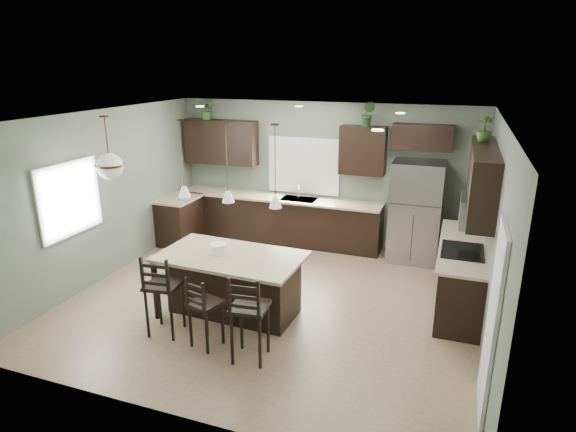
# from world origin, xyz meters

# --- Properties ---
(ground) EXTENTS (6.00, 6.00, 0.00)m
(ground) POSITION_xyz_m (0.00, 0.00, 0.00)
(ground) COLOR #9E8466
(ground) RESTS_ON ground
(pantry_door) EXTENTS (0.04, 0.82, 2.04)m
(pantry_door) POSITION_xyz_m (2.98, -1.55, 1.02)
(pantry_door) COLOR white
(pantry_door) RESTS_ON ground
(window_back) EXTENTS (1.35, 0.02, 1.00)m
(window_back) POSITION_xyz_m (-0.40, 2.73, 1.55)
(window_back) COLOR white
(window_back) RESTS_ON room_shell
(window_left) EXTENTS (0.02, 1.10, 1.00)m
(window_left) POSITION_xyz_m (-2.98, -0.80, 1.55)
(window_left) COLOR white
(window_left) RESTS_ON room_shell
(left_return_cabs) EXTENTS (0.60, 0.90, 0.90)m
(left_return_cabs) POSITION_xyz_m (-2.70, 1.70, 0.45)
(left_return_cabs) COLOR black
(left_return_cabs) RESTS_ON ground
(left_return_countertop) EXTENTS (0.66, 0.96, 0.04)m
(left_return_countertop) POSITION_xyz_m (-2.68, 1.70, 0.92)
(left_return_countertop) COLOR #BFB390
(left_return_countertop) RESTS_ON left_return_cabs
(back_lower_cabs) EXTENTS (4.20, 0.60, 0.90)m
(back_lower_cabs) POSITION_xyz_m (-0.85, 2.45, 0.45)
(back_lower_cabs) COLOR black
(back_lower_cabs) RESTS_ON ground
(back_countertop) EXTENTS (4.20, 0.66, 0.04)m
(back_countertop) POSITION_xyz_m (-0.85, 2.43, 0.92)
(back_countertop) COLOR #BFB390
(back_countertop) RESTS_ON back_lower_cabs
(sink_inset) EXTENTS (0.70, 0.45, 0.01)m
(sink_inset) POSITION_xyz_m (-0.40, 2.43, 0.94)
(sink_inset) COLOR gray
(sink_inset) RESTS_ON back_countertop
(faucet) EXTENTS (0.02, 0.02, 0.28)m
(faucet) POSITION_xyz_m (-0.40, 2.40, 1.08)
(faucet) COLOR silver
(faucet) RESTS_ON back_countertop
(back_upper_left) EXTENTS (1.55, 0.34, 0.90)m
(back_upper_left) POSITION_xyz_m (-2.15, 2.58, 1.95)
(back_upper_left) COLOR black
(back_upper_left) RESTS_ON room_shell
(back_upper_right) EXTENTS (0.85, 0.34, 0.90)m
(back_upper_right) POSITION_xyz_m (0.80, 2.58, 1.95)
(back_upper_right) COLOR black
(back_upper_right) RESTS_ON room_shell
(fridge_header) EXTENTS (1.05, 0.34, 0.45)m
(fridge_header) POSITION_xyz_m (1.85, 2.58, 2.25)
(fridge_header) COLOR black
(fridge_header) RESTS_ON room_shell
(right_lower_cabs) EXTENTS (0.60, 2.35, 0.90)m
(right_lower_cabs) POSITION_xyz_m (2.70, 0.87, 0.45)
(right_lower_cabs) COLOR black
(right_lower_cabs) RESTS_ON ground
(right_countertop) EXTENTS (0.66, 2.35, 0.04)m
(right_countertop) POSITION_xyz_m (2.68, 0.87, 0.92)
(right_countertop) COLOR #BFB390
(right_countertop) RESTS_ON right_lower_cabs
(cooktop) EXTENTS (0.58, 0.75, 0.02)m
(cooktop) POSITION_xyz_m (2.68, 0.60, 0.94)
(cooktop) COLOR black
(cooktop) RESTS_ON right_countertop
(wall_oven_front) EXTENTS (0.01, 0.72, 0.60)m
(wall_oven_front) POSITION_xyz_m (2.40, 0.60, 0.45)
(wall_oven_front) COLOR gray
(wall_oven_front) RESTS_ON right_lower_cabs
(right_upper_cabs) EXTENTS (0.34, 2.35, 0.90)m
(right_upper_cabs) POSITION_xyz_m (2.83, 0.87, 1.95)
(right_upper_cabs) COLOR black
(right_upper_cabs) RESTS_ON room_shell
(microwave) EXTENTS (0.40, 0.75, 0.40)m
(microwave) POSITION_xyz_m (2.78, 0.60, 1.55)
(microwave) COLOR gray
(microwave) RESTS_ON right_upper_cabs
(refrigerator) EXTENTS (0.90, 0.74, 1.85)m
(refrigerator) POSITION_xyz_m (1.86, 2.37, 0.93)
(refrigerator) COLOR #9A99A2
(refrigerator) RESTS_ON ground
(kitchen_island) EXTENTS (2.07, 1.24, 0.92)m
(kitchen_island) POSITION_xyz_m (-0.40, -0.62, 0.46)
(kitchen_island) COLOR black
(kitchen_island) RESTS_ON ground
(serving_dish) EXTENTS (0.24, 0.24, 0.14)m
(serving_dish) POSITION_xyz_m (-0.59, -0.62, 0.99)
(serving_dish) COLOR white
(serving_dish) RESTS_ON kitchen_island
(bar_stool_left) EXTENTS (0.48, 0.48, 1.17)m
(bar_stool_left) POSITION_xyz_m (-1.01, -1.38, 0.58)
(bar_stool_left) COLOR black
(bar_stool_left) RESTS_ON ground
(bar_stool_center) EXTENTS (0.45, 0.45, 0.99)m
(bar_stool_center) POSITION_xyz_m (-0.34, -1.47, 0.50)
(bar_stool_center) COLOR black
(bar_stool_center) RESTS_ON ground
(bar_stool_right) EXTENTS (0.47, 0.47, 1.16)m
(bar_stool_right) POSITION_xyz_m (0.31, -1.55, 0.58)
(bar_stool_right) COLOR black
(bar_stool_right) RESTS_ON ground
(pendant_left) EXTENTS (0.17, 0.17, 1.10)m
(pendant_left) POSITION_xyz_m (-1.09, -0.59, 2.25)
(pendant_left) COLOR white
(pendant_left) RESTS_ON room_shell
(pendant_center) EXTENTS (0.17, 0.17, 1.10)m
(pendant_center) POSITION_xyz_m (-0.40, -0.62, 2.25)
(pendant_center) COLOR white
(pendant_center) RESTS_ON room_shell
(pendant_right) EXTENTS (0.17, 0.17, 1.10)m
(pendant_right) POSITION_xyz_m (0.30, -0.66, 2.25)
(pendant_right) COLOR white
(pendant_right) RESTS_ON room_shell
(chandelier) EXTENTS (0.43, 0.43, 0.95)m
(chandelier) POSITION_xyz_m (-2.34, -0.58, 2.33)
(chandelier) COLOR beige
(chandelier) RESTS_ON room_shell
(plant_back_left) EXTENTS (0.41, 0.38, 0.39)m
(plant_back_left) POSITION_xyz_m (-2.42, 2.55, 2.59)
(plant_back_left) COLOR #325826
(plant_back_left) RESTS_ON back_upper_left
(plant_back_right) EXTENTS (0.28, 0.24, 0.44)m
(plant_back_right) POSITION_xyz_m (0.87, 2.55, 2.62)
(plant_back_right) COLOR #255023
(plant_back_right) RESTS_ON back_upper_right
(plant_right_wall) EXTENTS (0.22, 0.22, 0.37)m
(plant_right_wall) POSITION_xyz_m (2.80, 1.36, 2.59)
(plant_right_wall) COLOR #345726
(plant_right_wall) RESTS_ON right_upper_cabs
(room_shell) EXTENTS (6.00, 6.00, 6.00)m
(room_shell) POSITION_xyz_m (0.00, 0.00, 1.70)
(room_shell) COLOR slate
(room_shell) RESTS_ON ground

